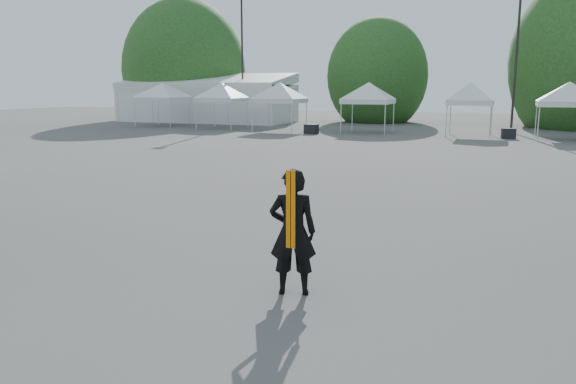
% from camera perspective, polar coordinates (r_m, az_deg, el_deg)
% --- Properties ---
extents(ground, '(120.00, 120.00, 0.00)m').
position_cam_1_polar(ground, '(9.78, 4.33, -7.66)').
color(ground, '#474442').
rests_on(ground, ground).
extents(marquee, '(15.00, 6.25, 4.23)m').
position_cam_1_polar(marquee, '(50.36, -8.27, 9.33)').
color(marquee, silver).
rests_on(marquee, ground).
extents(light_pole_west, '(0.60, 0.25, 10.30)m').
position_cam_1_polar(light_pole_west, '(47.69, -4.68, 13.91)').
color(light_pole_west, black).
rests_on(light_pole_west, ground).
extents(light_pole_east, '(0.60, 0.25, 9.80)m').
position_cam_1_polar(light_pole_east, '(40.97, 22.24, 13.34)').
color(light_pole_east, black).
rests_on(light_pole_east, ground).
extents(tree_far_w, '(4.80, 4.80, 7.30)m').
position_cam_1_polar(tree_far_w, '(54.98, -10.49, 12.05)').
color(tree_far_w, '#382314').
rests_on(tree_far_w, ground).
extents(tree_mid_w, '(4.16, 4.16, 6.33)m').
position_cam_1_polar(tree_mid_w, '(50.05, 9.05, 11.55)').
color(tree_mid_w, '#382314').
rests_on(tree_mid_w, ground).
extents(tent_a, '(4.73, 4.73, 3.88)m').
position_cam_1_polar(tent_a, '(45.29, -12.62, 10.43)').
color(tent_a, silver).
rests_on(tent_a, ground).
extents(tent_b, '(4.28, 4.28, 3.88)m').
position_cam_1_polar(tent_b, '(42.09, -6.76, 10.60)').
color(tent_b, silver).
rests_on(tent_b, ground).
extents(tent_c, '(4.38, 4.38, 3.88)m').
position_cam_1_polar(tent_c, '(39.27, -0.85, 10.67)').
color(tent_c, silver).
rests_on(tent_c, ground).
extents(tent_d, '(4.40, 4.40, 3.88)m').
position_cam_1_polar(tent_d, '(38.18, 8.19, 10.57)').
color(tent_d, silver).
rests_on(tent_d, ground).
extents(tent_e, '(3.85, 3.85, 3.88)m').
position_cam_1_polar(tent_e, '(36.87, 18.13, 10.15)').
color(tent_e, silver).
rests_on(tent_e, ground).
extents(tent_f, '(4.70, 4.70, 3.88)m').
position_cam_1_polar(tent_f, '(36.26, 26.72, 9.55)').
color(tent_f, silver).
rests_on(tent_f, ground).
extents(man, '(0.80, 0.65, 1.91)m').
position_cam_1_polar(man, '(8.32, 0.49, -4.06)').
color(man, black).
rests_on(man, ground).
extents(crate_west, '(0.90, 0.75, 0.63)m').
position_cam_1_polar(crate_west, '(36.97, 2.38, 6.41)').
color(crate_west, black).
rests_on(crate_west, ground).
extents(crate_mid, '(0.87, 0.72, 0.62)m').
position_cam_1_polar(crate_mid, '(35.99, 21.48, 5.55)').
color(crate_mid, black).
rests_on(crate_mid, ground).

